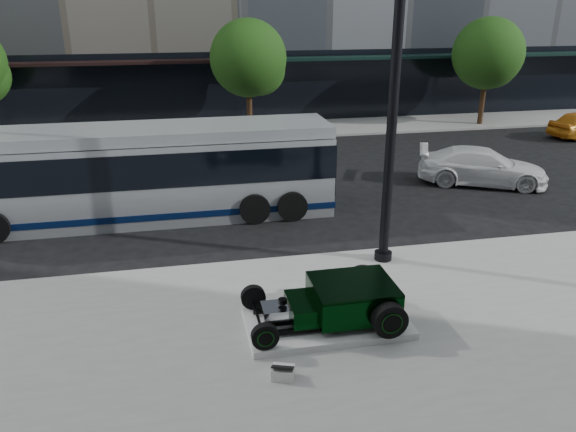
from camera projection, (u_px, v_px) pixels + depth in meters
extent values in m
plane|color=black|center=(277.00, 232.00, 17.01)|extent=(120.00, 120.00, 0.00)
cube|color=gray|center=(229.00, 132.00, 29.79)|extent=(70.00, 4.00, 0.12)
cube|color=black|center=(32.00, 94.00, 29.23)|extent=(22.00, 0.50, 4.00)
cube|color=black|center=(441.00, 82.00, 33.56)|extent=(24.00, 0.50, 4.00)
cube|color=black|center=(24.00, 64.00, 28.10)|extent=(22.00, 1.60, 0.15)
cube|color=black|center=(448.00, 56.00, 32.44)|extent=(24.00, 1.60, 0.15)
cylinder|color=black|center=(249.00, 109.00, 28.58)|extent=(0.28, 0.28, 2.60)
sphere|color=#133A0F|center=(248.00, 58.00, 27.68)|extent=(3.80, 3.80, 3.80)
sphere|color=#133A0F|center=(259.00, 70.00, 28.29)|extent=(2.60, 2.60, 2.60)
cylinder|color=black|center=(482.00, 100.00, 31.03)|extent=(0.28, 0.28, 2.60)
sphere|color=#133A0F|center=(488.00, 53.00, 30.13)|extent=(3.80, 3.80, 3.80)
sphere|color=#133A0F|center=(494.00, 64.00, 30.73)|extent=(2.60, 2.60, 2.60)
cube|color=silver|center=(327.00, 322.00, 11.87)|extent=(3.40, 1.80, 0.15)
cube|color=black|center=(333.00, 327.00, 11.39)|extent=(3.00, 0.08, 0.10)
cube|color=black|center=(321.00, 305.00, 12.22)|extent=(3.00, 0.08, 0.10)
cube|color=black|center=(353.00, 298.00, 11.78)|extent=(1.70, 1.45, 0.62)
cube|color=black|center=(353.00, 284.00, 11.66)|extent=(1.70, 1.45, 0.06)
cube|color=black|center=(302.00, 308.00, 11.62)|extent=(0.55, 1.05, 0.38)
cube|color=silver|center=(275.00, 313.00, 11.53)|extent=(0.55, 0.55, 0.34)
cylinder|color=black|center=(283.00, 301.00, 11.46)|extent=(0.18, 0.18, 0.10)
cylinder|color=black|center=(259.00, 320.00, 11.51)|extent=(0.06, 1.55, 0.06)
cylinder|color=black|center=(390.00, 320.00, 11.13)|extent=(0.72, 0.24, 0.72)
cylinder|color=black|center=(392.00, 324.00, 11.02)|extent=(0.37, 0.02, 0.37)
torus|color=#09330B|center=(392.00, 324.00, 11.01)|extent=(0.44, 0.02, 0.44)
cylinder|color=black|center=(362.00, 281.00, 12.69)|extent=(0.72, 0.24, 0.72)
cylinder|color=black|center=(360.00, 279.00, 12.80)|extent=(0.37, 0.02, 0.37)
torus|color=#09330B|center=(360.00, 278.00, 12.81)|extent=(0.44, 0.02, 0.44)
cylinder|color=black|center=(265.00, 336.00, 10.76)|extent=(0.54, 0.16, 0.54)
cylinder|color=black|center=(266.00, 339.00, 10.68)|extent=(0.28, 0.02, 0.28)
torus|color=#09330B|center=(266.00, 339.00, 10.67)|extent=(0.34, 0.02, 0.34)
cylinder|color=black|center=(253.00, 297.00, 12.18)|extent=(0.54, 0.16, 0.54)
cylinder|color=black|center=(253.00, 295.00, 12.26)|extent=(0.28, 0.02, 0.28)
torus|color=#09330B|center=(253.00, 295.00, 12.27)|extent=(0.34, 0.02, 0.34)
cube|color=silver|center=(283.00, 373.00, 10.21)|extent=(0.48, 0.42, 0.22)
cube|color=black|center=(283.00, 367.00, 10.16)|extent=(0.47, 0.40, 0.15)
cylinder|color=black|center=(393.00, 100.00, 13.45)|extent=(0.25, 0.25, 8.41)
cylinder|color=black|center=(383.00, 255.00, 14.92)|extent=(0.46, 0.46, 0.21)
cube|color=#AFB5B9|center=(142.00, 179.00, 17.79)|extent=(12.00, 2.55, 2.55)
cube|color=#071842|center=(145.00, 204.00, 18.10)|extent=(12.05, 2.60, 0.20)
cube|color=black|center=(140.00, 161.00, 17.59)|extent=(12.05, 2.60, 1.05)
cube|color=#AFB5B9|center=(138.00, 133.00, 17.26)|extent=(12.00, 2.40, 0.35)
cube|color=black|center=(326.00, 160.00, 18.83)|extent=(0.06, 2.30, 1.70)
cylinder|color=black|center=(15.00, 198.00, 18.48)|extent=(0.96, 0.28, 0.96)
cylinder|color=black|center=(255.00, 209.00, 17.53)|extent=(0.96, 0.28, 0.96)
cylinder|color=black|center=(244.00, 184.00, 19.91)|extent=(0.96, 0.28, 0.96)
cylinder|color=black|center=(292.00, 206.00, 17.76)|extent=(0.96, 0.28, 0.96)
cylinder|color=black|center=(277.00, 182.00, 20.13)|extent=(0.96, 0.28, 0.96)
imported|color=white|center=(482.00, 166.00, 21.26)|extent=(5.11, 3.70, 1.37)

